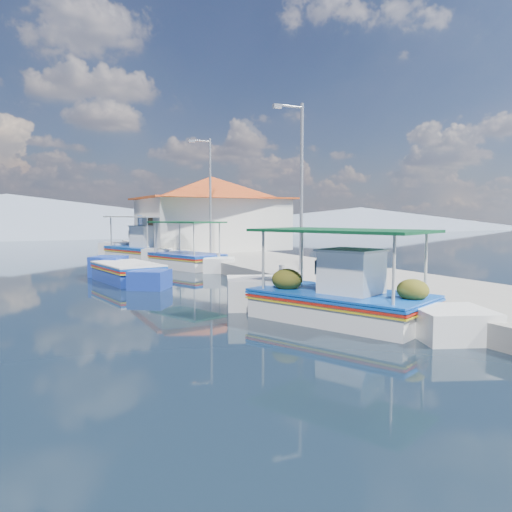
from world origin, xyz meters
name	(u,v)px	position (x,y,z in m)	size (l,w,h in m)	color
ground	(200,305)	(0.00, 0.00, 0.00)	(160.00, 160.00, 0.00)	black
quay	(279,267)	(5.90, 6.00, 0.25)	(5.00, 44.00, 0.50)	gray
bollards	(243,261)	(3.80, 5.25, 0.65)	(0.20, 17.20, 0.30)	#A5A8AD
main_caique	(340,301)	(2.36, -3.45, 0.48)	(4.05, 6.92, 2.47)	white
caique_green_canopy	(187,260)	(2.83, 9.62, 0.37)	(3.45, 6.31, 2.51)	white
caique_blue_hull	(128,274)	(-0.79, 5.96, 0.29)	(2.38, 6.04, 1.09)	#1B39A3
caique_far	(143,252)	(1.83, 14.33, 0.52)	(4.06, 7.49, 2.79)	white
harbor_building	(211,212)	(6.20, 15.00, 2.78)	(10.49, 10.49, 4.40)	silver
lamp_post_near	(299,179)	(4.51, 2.00, 3.85)	(1.21, 0.14, 6.00)	#A5A8AD
lamp_post_far	(209,190)	(4.51, 11.00, 3.85)	(1.21, 0.14, 6.00)	#A5A8AD
mountain_ridge	(103,219)	(6.54, 56.00, 2.04)	(171.40, 96.00, 5.50)	slate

